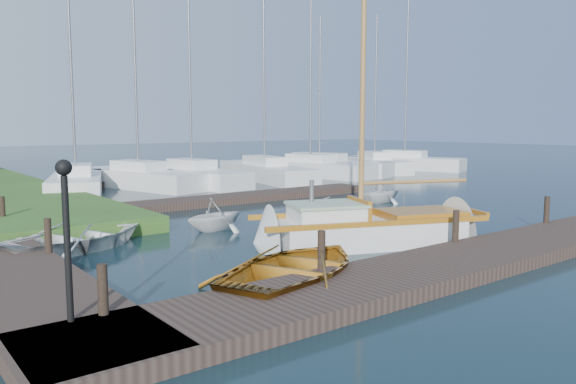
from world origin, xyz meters
TOP-DOWN VIEW (x-y plane):
  - ground at (0.00, 0.00)m, footprint 160.00×160.00m
  - near_dock at (0.00, -6.00)m, footprint 18.00×2.20m
  - far_dock at (2.00, 6.50)m, footprint 14.00×1.60m
  - pontoon at (10.00, 16.00)m, footprint 30.00×1.60m
  - mooring_post_0 at (-7.50, -5.00)m, footprint 0.16×0.16m
  - mooring_post_1 at (-3.00, -5.00)m, footprint 0.16×0.16m
  - mooring_post_2 at (1.50, -5.00)m, footprint 0.16×0.16m
  - mooring_post_3 at (6.00, -5.00)m, footprint 0.16×0.16m
  - mooring_post_4 at (-7.00, 0.00)m, footprint 0.16×0.16m
  - mooring_post_5 at (-7.00, 5.00)m, footprint 0.16×0.16m
  - lamp_post at (-8.00, -5.00)m, footprint 0.24×0.24m
  - sailboat at (0.63, -2.97)m, footprint 7.37×4.41m
  - dinghy at (-3.38, -4.70)m, footprint 5.03×4.37m
  - tender_a at (-5.93, 1.33)m, footprint 4.57×3.79m
  - tender_b at (-1.71, 1.46)m, footprint 2.43×2.20m
  - tender_c at (3.23, 1.50)m, footprint 3.92×3.27m
  - tender_d at (6.93, 2.60)m, footprint 2.13×1.87m
  - marina_boat_0 at (-2.23, 13.43)m, footprint 4.61×7.80m
  - marina_boat_1 at (1.16, 14.16)m, footprint 4.29×8.59m
  - marina_boat_2 at (3.95, 13.61)m, footprint 3.01×8.22m
  - marina_boat_3 at (8.76, 13.63)m, footprint 3.99×10.04m
  - marina_boat_4 at (12.48, 13.84)m, footprint 3.65×9.11m
  - marina_boat_5 at (13.93, 14.62)m, footprint 5.40×10.02m
  - marina_boat_6 at (18.18, 13.69)m, footprint 4.81×7.78m
  - marina_boat_7 at (21.33, 13.68)m, footprint 5.08×8.65m

SIDE VIEW (x-z plane):
  - ground at x=0.00m, z-range 0.00..0.00m
  - near_dock at x=0.00m, z-range 0.00..0.30m
  - far_dock at x=2.00m, z-range 0.00..0.30m
  - pontoon at x=10.00m, z-range 0.00..0.30m
  - sailboat at x=0.63m, z-range -4.57..5.26m
  - tender_c at x=3.23m, z-range 0.00..0.70m
  - tender_a at x=-5.93m, z-range 0.00..0.82m
  - dinghy at x=-3.38m, z-range 0.00..0.87m
  - tender_d at x=6.93m, z-range 0.00..1.06m
  - marina_boat_5 at x=13.93m, z-range -4.52..5.64m
  - tender_b at x=-1.71m, z-range 0.00..1.12m
  - marina_boat_1 at x=1.16m, z-range -4.60..5.73m
  - marina_boat_2 at x=3.95m, z-range -4.62..5.75m
  - marina_boat_4 at x=12.48m, z-range -4.89..6.02m
  - marina_boat_6 at x=18.18m, z-range -4.75..5.89m
  - marina_boat_0 at x=-2.23m, z-range -4.94..6.09m
  - marina_boat_3 at x=8.76m, z-range -5.85..7.00m
  - marina_boat_7 at x=21.33m, z-range -5.43..6.59m
  - mooring_post_0 at x=-7.50m, z-range 0.30..1.10m
  - mooring_post_1 at x=-3.00m, z-range 0.30..1.10m
  - mooring_post_2 at x=1.50m, z-range 0.30..1.10m
  - mooring_post_3 at x=6.00m, z-range 0.30..1.10m
  - mooring_post_4 at x=-7.00m, z-range 0.30..1.10m
  - mooring_post_5 at x=-7.00m, z-range 0.30..1.10m
  - lamp_post at x=-8.00m, z-range 0.65..3.09m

